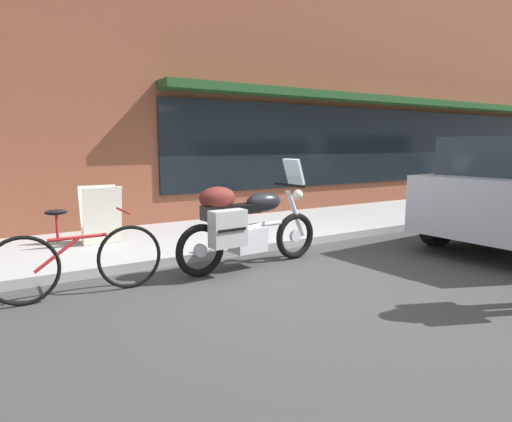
% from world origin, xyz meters
% --- Properties ---
extents(ground_plane, '(80.00, 80.00, 0.00)m').
position_xyz_m(ground_plane, '(0.00, 0.00, 0.00)').
color(ground_plane, '#373737').
extents(storefront_building, '(24.48, 0.90, 6.51)m').
position_xyz_m(storefront_building, '(8.24, 4.01, 3.18)').
color(storefront_building, brown).
rests_on(storefront_building, ground_plane).
extents(sidewalk_curb, '(30.00, 2.55, 0.12)m').
position_xyz_m(sidewalk_curb, '(9.00, 2.58, 0.06)').
color(sidewalk_curb, '#9C9C9C').
rests_on(sidewalk_curb, ground_plane).
extents(touring_motorcycle, '(2.14, 0.74, 1.40)m').
position_xyz_m(touring_motorcycle, '(-0.36, 0.69, 0.61)').
color(touring_motorcycle, black).
rests_on(touring_motorcycle, ground_plane).
extents(parked_bicycle, '(1.77, 0.48, 0.95)m').
position_xyz_m(parked_bicycle, '(-2.37, 0.71, 0.39)').
color(parked_bicycle, black).
rests_on(parked_bicycle, ground_plane).
extents(sandwich_board_sign, '(0.55, 0.40, 0.86)m').
position_xyz_m(sandwich_board_sign, '(-1.68, 2.64, 0.55)').
color(sandwich_board_sign, silver).
rests_on(sandwich_board_sign, sidewalk_curb).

